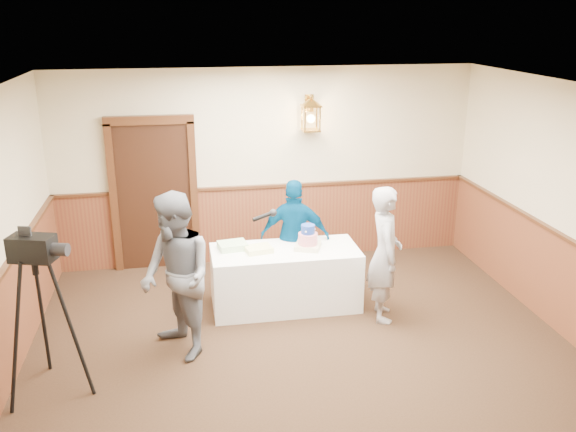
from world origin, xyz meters
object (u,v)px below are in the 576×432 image
(baker, at_px, (385,254))
(sheet_cake_yellow, at_px, (259,249))
(display_table, at_px, (285,278))
(interviewer, at_px, (177,277))
(assistant_p, at_px, (295,237))
(tv_camera_rig, at_px, (43,325))
(tiered_cake, at_px, (308,239))
(sheet_cake_green, at_px, (233,246))

(baker, bearing_deg, sheet_cake_yellow, 80.51)
(display_table, height_order, baker, baker)
(display_table, distance_m, sheet_cake_yellow, 0.52)
(interviewer, relative_size, assistant_p, 1.18)
(sheet_cake_yellow, bearing_deg, tv_camera_rig, -147.81)
(tiered_cake, height_order, assistant_p, assistant_p)
(display_table, bearing_deg, assistant_p, 62.54)
(tv_camera_rig, bearing_deg, baker, 30.65)
(sheet_cake_green, bearing_deg, assistant_p, 15.67)
(interviewer, relative_size, baker, 1.10)
(baker, distance_m, assistant_p, 1.26)
(sheet_cake_yellow, relative_size, sheet_cake_green, 0.92)
(display_table, relative_size, sheet_cake_yellow, 5.75)
(tiered_cake, xyz_separation_m, tv_camera_rig, (-2.83, -1.40, -0.15))
(interviewer, bearing_deg, sheet_cake_yellow, 107.15)
(tiered_cake, bearing_deg, interviewer, -150.24)
(baker, bearing_deg, display_table, 75.00)
(sheet_cake_yellow, height_order, interviewer, interviewer)
(display_table, relative_size, tiered_cake, 4.70)
(sheet_cake_yellow, height_order, assistant_p, assistant_p)
(sheet_cake_yellow, bearing_deg, interviewer, -137.16)
(sheet_cake_yellow, xyz_separation_m, sheet_cake_green, (-0.30, 0.15, 0.01))
(sheet_cake_green, distance_m, assistant_p, 0.86)
(baker, distance_m, tv_camera_rig, 3.76)
(display_table, distance_m, sheet_cake_green, 0.77)
(interviewer, bearing_deg, baker, 73.90)
(assistant_p, bearing_deg, sheet_cake_yellow, 51.15)
(sheet_cake_yellow, xyz_separation_m, assistant_p, (0.52, 0.38, -0.02))
(sheet_cake_green, height_order, baker, baker)
(display_table, xyz_separation_m, assistant_p, (0.19, 0.37, 0.38))
(sheet_cake_yellow, distance_m, interviewer, 1.34)
(tv_camera_rig, bearing_deg, assistant_p, 49.80)
(tiered_cake, distance_m, assistant_p, 0.41)
(interviewer, xyz_separation_m, baker, (2.40, 0.41, -0.08))
(sheet_cake_yellow, relative_size, tv_camera_rig, 0.19)
(baker, xyz_separation_m, tv_camera_rig, (-3.65, -0.90, -0.09))
(sheet_cake_yellow, distance_m, baker, 1.51)
(sheet_cake_yellow, distance_m, assistant_p, 0.65)
(tiered_cake, relative_size, tv_camera_rig, 0.24)
(tiered_cake, relative_size, baker, 0.23)
(display_table, relative_size, tv_camera_rig, 1.12)
(baker, bearing_deg, tv_camera_rig, 113.67)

